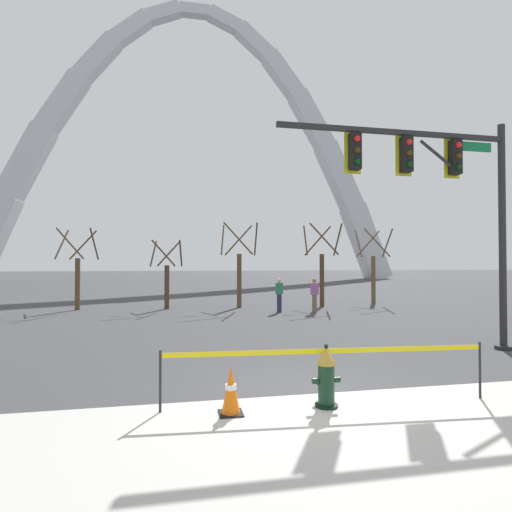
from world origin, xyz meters
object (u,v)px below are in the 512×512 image
pedestrian_standing_center (315,295)px  pedestrian_walking_left (279,295)px  traffic_signal_gantry (444,187)px  fire_hydrant (326,377)px  monument_arch (194,155)px  traffic_cone_by_hydrant (231,391)px

pedestrian_standing_center → pedestrian_walking_left: bearing=160.5°
traffic_signal_gantry → pedestrian_standing_center: size_ratio=4.04×
fire_hydrant → monument_arch: (-0.04, 49.89, 16.73)m
monument_arch → fire_hydrant: bearing=-90.0°
traffic_signal_gantry → monument_arch: (-4.48, 46.71, 12.93)m
traffic_cone_by_hydrant → traffic_signal_gantry: size_ratio=0.11×
traffic_cone_by_hydrant → pedestrian_standing_center: pedestrian_standing_center is taller
pedestrian_standing_center → traffic_signal_gantry: bearing=-86.3°
monument_arch → pedestrian_standing_center: bearing=-84.1°
traffic_cone_by_hydrant → pedestrian_standing_center: (5.42, 11.66, 0.46)m
traffic_signal_gantry → pedestrian_walking_left: 9.86m
monument_arch → pedestrian_walking_left: size_ratio=36.36×
pedestrian_walking_left → fire_hydrant: bearing=-101.0°
traffic_signal_gantry → fire_hydrant: bearing=-144.4°
pedestrian_walking_left → traffic_signal_gantry: bearing=-77.0°
pedestrian_walking_left → monument_arch: bearing=93.6°
traffic_signal_gantry → pedestrian_walking_left: bearing=103.0°
monument_arch → pedestrian_standing_center: 41.80m
fire_hydrant → pedestrian_walking_left: 12.41m
traffic_signal_gantry → monument_arch: size_ratio=0.11×
traffic_cone_by_hydrant → pedestrian_standing_center: bearing=65.1°
pedestrian_walking_left → pedestrian_standing_center: bearing=-19.5°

